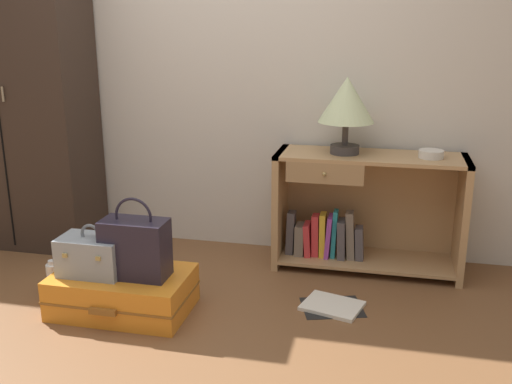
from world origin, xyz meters
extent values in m
plane|color=brown|center=(0.00, 0.00, 0.00)|extent=(9.00, 9.00, 0.00)
cube|color=beige|center=(0.00, 1.50, 1.30)|extent=(6.40, 0.10, 2.60)
cube|color=#33261E|center=(-1.28, 1.20, 1.03)|extent=(0.89, 0.45, 2.06)
cylinder|color=gray|center=(-1.23, 0.97, 1.03)|extent=(0.01, 0.01, 0.09)
cube|color=tan|center=(0.43, 1.23, 0.35)|extent=(0.04, 0.37, 0.71)
cube|color=tan|center=(1.50, 1.23, 0.35)|extent=(0.04, 0.37, 0.71)
cube|color=tan|center=(0.96, 1.23, 0.70)|extent=(1.11, 0.37, 0.02)
cube|color=tan|center=(0.96, 1.23, 0.06)|extent=(1.03, 0.37, 0.02)
cube|color=tan|center=(0.96, 1.41, 0.35)|extent=(1.03, 0.01, 0.69)
cube|color=#9D7950|center=(0.72, 1.06, 0.63)|extent=(0.44, 0.02, 0.12)
sphere|color=#9E844C|center=(0.72, 1.04, 0.63)|extent=(0.02, 0.02, 0.02)
cube|color=#4C474C|center=(0.50, 1.21, 0.20)|extent=(0.05, 0.08, 0.27)
cube|color=#726659|center=(0.56, 1.21, 0.16)|extent=(0.06, 0.12, 0.19)
cube|color=red|center=(0.61, 1.21, 0.17)|extent=(0.05, 0.13, 0.20)
cube|color=red|center=(0.66, 1.21, 0.20)|extent=(0.05, 0.08, 0.26)
cube|color=gold|center=(0.70, 1.21, 0.20)|extent=(0.04, 0.10, 0.27)
cube|color=purple|center=(0.74, 1.21, 0.20)|extent=(0.04, 0.12, 0.26)
cube|color=teal|center=(0.77, 1.21, 0.21)|extent=(0.04, 0.08, 0.30)
cube|color=#4C474C|center=(0.82, 1.21, 0.19)|extent=(0.05, 0.13, 0.24)
cube|color=#726659|center=(0.87, 1.21, 0.21)|extent=(0.07, 0.09, 0.30)
cube|color=#4C474C|center=(0.92, 1.21, 0.17)|extent=(0.06, 0.09, 0.21)
cylinder|color=#3D3838|center=(0.81, 1.23, 0.73)|extent=(0.17, 0.17, 0.05)
cylinder|color=#3D3838|center=(0.81, 1.23, 0.83)|extent=(0.04, 0.04, 0.14)
cone|color=beige|center=(0.81, 1.23, 1.02)|extent=(0.32, 0.32, 0.26)
cylinder|color=silver|center=(1.30, 1.23, 0.73)|extent=(0.14, 0.14, 0.04)
cube|color=orange|center=(-0.24, 0.39, 0.11)|extent=(0.69, 0.43, 0.21)
cube|color=brown|center=(-0.24, 0.39, 0.11)|extent=(0.70, 0.44, 0.01)
cube|color=brown|center=(-0.24, 0.17, 0.11)|extent=(0.14, 0.02, 0.03)
cube|color=#8E99A3|center=(-0.38, 0.36, 0.31)|extent=(0.33, 0.20, 0.20)
torus|color=slate|center=(-0.38, 0.36, 0.43)|extent=(0.11, 0.02, 0.11)
cube|color=tan|center=(-0.47, 0.25, 0.34)|extent=(0.02, 0.01, 0.02)
cube|color=tan|center=(-0.29, 0.25, 0.34)|extent=(0.02, 0.01, 0.02)
cube|color=#231E2D|center=(-0.15, 0.38, 0.36)|extent=(0.33, 0.17, 0.30)
torus|color=#231E2D|center=(-0.15, 0.38, 0.53)|extent=(0.20, 0.01, 0.20)
cylinder|color=white|center=(-0.70, 0.49, 0.09)|extent=(0.07, 0.07, 0.17)
cylinder|color=silver|center=(-0.70, 0.49, 0.19)|extent=(0.04, 0.04, 0.02)
cube|color=white|center=(0.82, 0.66, 0.01)|extent=(0.35, 0.30, 0.02)
cube|color=black|center=(0.82, 0.66, 0.00)|extent=(0.37, 0.33, 0.01)
camera|label=1|loc=(1.04, -2.16, 1.46)|focal=41.16mm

